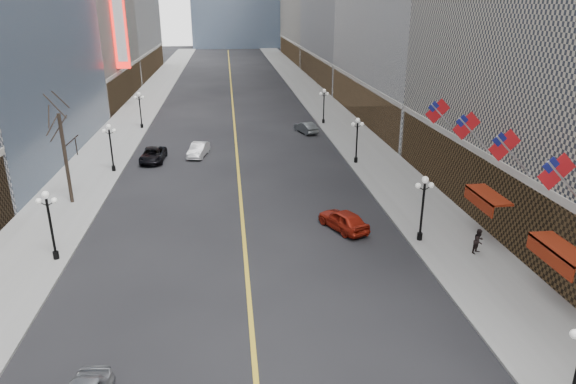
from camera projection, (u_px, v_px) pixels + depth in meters
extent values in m
cube|color=gray|center=(334.00, 117.00, 72.25)|extent=(6.00, 230.00, 0.15)
cube|color=gray|center=(130.00, 122.00, 69.19)|extent=(6.00, 230.00, 0.15)
cube|color=gold|center=(233.00, 106.00, 80.05)|extent=(0.25, 200.00, 0.02)
cube|color=#46372F|center=(525.00, 207.00, 33.67)|extent=(2.80, 41.00, 5.00)
cube|color=#46372F|center=(369.00, 101.00, 69.99)|extent=(2.80, 35.00, 5.00)
cube|color=#46372F|center=(320.00, 68.00, 105.37)|extent=(2.80, 39.00, 5.00)
cube|color=#46372F|center=(294.00, 50.00, 145.42)|extent=(2.80, 45.00, 5.00)
cube|color=#46372F|center=(118.00, 85.00, 83.66)|extent=(2.80, 29.00, 5.00)
cube|color=#46372F|center=(147.00, 62.00, 115.32)|extent=(2.80, 37.00, 5.00)
cylinder|color=black|center=(576.00, 376.00, 19.14)|extent=(0.16, 0.16, 4.00)
sphere|color=white|center=(575.00, 334.00, 18.43)|extent=(0.36, 0.36, 0.36)
cylinder|color=black|center=(420.00, 236.00, 34.64)|extent=(0.36, 0.36, 0.50)
cylinder|color=black|center=(422.00, 212.00, 34.03)|extent=(0.16, 0.16, 4.00)
sphere|color=white|center=(425.00, 180.00, 33.24)|extent=(0.44, 0.44, 0.44)
sphere|color=white|center=(418.00, 186.00, 33.33)|extent=(0.36, 0.36, 0.36)
sphere|color=white|center=(431.00, 185.00, 33.42)|extent=(0.36, 0.36, 0.36)
cylinder|color=black|center=(356.00, 160.00, 51.41)|extent=(0.36, 0.36, 0.50)
cylinder|color=black|center=(357.00, 143.00, 50.80)|extent=(0.16, 0.16, 4.00)
sphere|color=white|center=(358.00, 120.00, 50.00)|extent=(0.44, 0.44, 0.44)
sphere|color=white|center=(353.00, 124.00, 50.09)|extent=(0.36, 0.36, 0.36)
sphere|color=white|center=(362.00, 124.00, 50.19)|extent=(0.36, 0.36, 0.36)
cylinder|color=black|center=(323.00, 121.00, 68.17)|extent=(0.36, 0.36, 0.50)
cylinder|color=black|center=(324.00, 108.00, 67.56)|extent=(0.16, 0.16, 4.00)
sphere|color=white|center=(324.00, 90.00, 66.76)|extent=(0.44, 0.44, 0.44)
sphere|color=white|center=(321.00, 94.00, 66.85)|extent=(0.36, 0.36, 0.36)
sphere|color=white|center=(328.00, 94.00, 66.95)|extent=(0.36, 0.36, 0.36)
cylinder|color=black|center=(56.00, 255.00, 32.07)|extent=(0.36, 0.36, 0.50)
cylinder|color=black|center=(52.00, 230.00, 31.46)|extent=(0.16, 0.16, 4.00)
sphere|color=white|center=(45.00, 195.00, 30.66)|extent=(0.44, 0.44, 0.44)
sphere|color=white|center=(39.00, 201.00, 30.75)|extent=(0.36, 0.36, 0.36)
sphere|color=white|center=(54.00, 200.00, 30.85)|extent=(0.36, 0.36, 0.36)
cylinder|color=black|center=(114.00, 168.00, 48.83)|extent=(0.36, 0.36, 0.50)
cylinder|color=black|center=(111.00, 151.00, 48.22)|extent=(0.16, 0.16, 4.00)
sphere|color=white|center=(109.00, 127.00, 47.42)|extent=(0.44, 0.44, 0.44)
sphere|color=white|center=(104.00, 131.00, 47.51)|extent=(0.36, 0.36, 0.36)
sphere|color=white|center=(114.00, 131.00, 47.61)|extent=(0.36, 0.36, 0.36)
cylinder|color=black|center=(142.00, 126.00, 65.59)|extent=(0.36, 0.36, 0.50)
cylinder|color=black|center=(141.00, 112.00, 64.98)|extent=(0.16, 0.16, 4.00)
sphere|color=white|center=(139.00, 94.00, 64.18)|extent=(0.44, 0.44, 0.44)
sphere|color=white|center=(135.00, 97.00, 64.27)|extent=(0.36, 0.36, 0.36)
sphere|color=white|center=(143.00, 97.00, 64.37)|extent=(0.36, 0.36, 0.36)
cylinder|color=#B2B2B7|center=(566.00, 184.00, 25.40)|extent=(2.49, 0.12, 2.49)
cube|color=red|center=(556.00, 172.00, 25.11)|extent=(1.94, 0.04, 1.94)
cube|color=navy|center=(551.00, 165.00, 24.95)|extent=(0.88, 0.06, 0.88)
cylinder|color=#B2B2B7|center=(513.00, 156.00, 30.06)|extent=(2.49, 0.12, 2.49)
cube|color=red|center=(504.00, 145.00, 29.76)|extent=(1.94, 0.04, 1.94)
cube|color=navy|center=(500.00, 140.00, 29.60)|extent=(0.88, 0.06, 0.88)
cylinder|color=#B2B2B7|center=(475.00, 135.00, 34.72)|extent=(2.49, 0.12, 2.49)
cube|color=red|center=(467.00, 126.00, 34.42)|extent=(1.94, 0.04, 1.94)
cube|color=navy|center=(462.00, 121.00, 34.26)|extent=(0.88, 0.06, 0.88)
cylinder|color=#B2B2B7|center=(445.00, 119.00, 39.37)|extent=(2.49, 0.12, 2.49)
cube|color=red|center=(438.00, 111.00, 39.07)|extent=(1.94, 0.04, 1.94)
cube|color=navy|center=(434.00, 107.00, 38.91)|extent=(0.88, 0.06, 0.88)
cube|color=maroon|center=(562.00, 249.00, 26.71)|extent=(1.40, 4.00, 0.15)
cube|color=maroon|center=(549.00, 256.00, 26.78)|extent=(0.10, 4.00, 0.90)
cube|color=maroon|center=(489.00, 195.00, 34.16)|extent=(1.40, 4.00, 0.15)
cube|color=maroon|center=(478.00, 201.00, 34.23)|extent=(0.10, 4.00, 0.90)
cube|color=red|center=(119.00, 26.00, 74.15)|extent=(2.00, 0.50, 12.00)
cube|color=white|center=(120.00, 26.00, 74.15)|extent=(1.40, 0.55, 10.00)
cylinder|color=#2D231C|center=(66.00, 159.00, 40.03)|extent=(0.28, 0.28, 7.20)
imported|color=silver|center=(198.00, 150.00, 53.82)|extent=(2.33, 4.46, 1.40)
imported|color=black|center=(153.00, 155.00, 52.08)|extent=(2.45, 5.00, 1.37)
imported|color=#9C2011|center=(343.00, 220.00, 36.41)|extent=(3.42, 4.70, 1.49)
imported|color=#505658|center=(306.00, 128.00, 63.50)|extent=(2.68, 4.30, 1.34)
imported|color=black|center=(479.00, 241.00, 32.63)|extent=(0.91, 0.79, 1.64)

